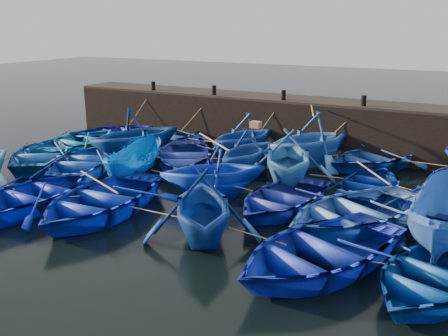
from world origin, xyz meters
The scene contains 33 objects.
ground centered at (0.00, 0.00, 0.00)m, with size 120.00×120.00×0.00m, color black.
quay_wall centered at (0.00, 10.50, 1.25)m, with size 26.00×2.50×2.50m, color black.
quay_top centered at (0.00, 10.50, 2.56)m, with size 26.00×2.50×0.12m, color black.
bollard_0 centered at (-8.00, 9.60, 2.87)m, with size 0.24×0.24×0.50m, color black.
bollard_1 centered at (-4.00, 9.60, 2.87)m, with size 0.24×0.24×0.50m, color black.
bollard_2 centered at (0.00, 9.60, 2.87)m, with size 0.24×0.24×0.50m, color black.
bollard_3 centered at (4.00, 9.60, 2.87)m, with size 0.24×0.24×0.50m, color black.
boat_0 centered at (-9.11, 7.29, 0.49)m, with size 3.35×4.68×0.97m, color navy.
boat_1 centered at (-5.72, 7.62, 0.50)m, with size 3.46×4.84×1.00m, color #1E3EB0.
boat_2 centered at (-1.20, 7.51, 1.08)m, with size 3.55×4.12×2.17m, color navy.
boat_3 centered at (2.17, 7.67, 1.26)m, with size 4.12×4.78×2.52m, color #2358AF.
boat_4 centered at (4.82, 8.40, 0.51)m, with size 3.55×4.96×1.03m, color navy.
boat_6 centered at (-9.08, 4.50, 0.53)m, with size 3.68×5.15×1.07m, color blue.
boat_7 centered at (-5.52, 4.68, 1.27)m, with size 4.17×4.84×2.55m, color navy.
boat_8 centered at (-2.78, 4.47, 0.56)m, with size 3.84×5.37×1.11m, color #2A3C9C.
boat_9 centered at (0.21, 5.11, 1.03)m, with size 3.39×3.93×2.07m, color navy.
boat_10 centered at (2.30, 4.45, 1.20)m, with size 3.93×4.56×2.40m, color #2D71BB.
boat_11 centered at (5.62, 4.56, 0.46)m, with size 3.18×4.45×0.92m, color navy.
boat_13 centered at (-8.87, 1.85, 0.53)m, with size 3.68×5.14×1.07m, color #164D8F.
boat_14 centered at (-6.18, 1.74, 0.52)m, with size 3.61×5.04×1.05m, color #123EA3.
boat_15 centered at (-3.61, 1.97, 0.78)m, with size 1.51×4.02×1.55m, color #014DA7.
boat_16 centered at (0.34, 1.72, 1.06)m, with size 3.48×4.04×2.13m, color #0B2EC7.
boat_17 centered at (3.19, 1.51, 0.50)m, with size 3.42×4.79×0.99m, color navy.
boat_18 centered at (5.81, 1.18, 0.59)m, with size 4.05×5.66×1.17m, color blue.
boat_19 centered at (8.47, 0.89, 0.97)m, with size 1.89×5.01×1.94m, color #204C92.
boat_21 centered at (-4.72, -2.40, 0.54)m, with size 3.71×5.19×1.08m, color #041693.
boat_22 centered at (-2.17, -1.79, 0.60)m, with size 4.11×5.75×1.19m, color #0821A8.
boat_23 centered at (1.92, -1.83, 1.11)m, with size 3.63×4.21×2.21m, color navy.
boat_24 centered at (5.66, -2.14, 0.60)m, with size 4.10×5.74×1.19m, color #0D2099.
boat_25 centered at (8.50, -1.98, 0.51)m, with size 3.48×4.87×1.01m, color navy.
wooden_crate centered at (0.51, 5.11, 2.20)m, with size 0.43×0.37×0.27m, color olive.
mooring_ropes centered at (-0.13, 5.14, 0.88)m, with size 18.40×12.04×2.10m.
loose_oars centered at (1.49, 3.04, 1.72)m, with size 10.05×11.54×1.65m.
Camera 1 is at (9.09, -13.98, 6.41)m, focal length 40.00 mm.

